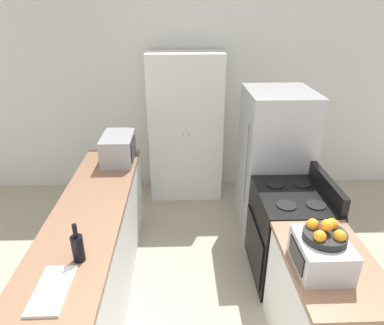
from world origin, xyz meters
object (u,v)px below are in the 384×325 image
at_px(toaster_oven, 321,254).
at_px(fruit_bowl, 325,233).
at_px(pantry_cabinet, 186,128).
at_px(wine_bottle, 78,247).
at_px(microwave, 119,148).
at_px(refrigerator, 274,163).
at_px(stove, 289,234).

relative_size(toaster_oven, fruit_bowl, 1.39).
bearing_deg(pantry_cabinet, wine_bottle, -107.00).
distance_m(pantry_cabinet, microwave, 1.15).
xyz_separation_m(pantry_cabinet, refrigerator, (0.99, -0.85, -0.14)).
relative_size(refrigerator, fruit_bowl, 6.07).
relative_size(pantry_cabinet, toaster_oven, 5.12).
height_order(wine_bottle, toaster_oven, wine_bottle).
bearing_deg(microwave, pantry_cabinet, 49.36).
xyz_separation_m(pantry_cabinet, microwave, (-0.75, -0.87, 0.08)).
relative_size(microwave, fruit_bowl, 1.89).
xyz_separation_m(stove, microwave, (-1.70, 0.81, 0.59)).
xyz_separation_m(stove, fruit_bowl, (-0.12, -0.92, 0.70)).
height_order(pantry_cabinet, fruit_bowl, pantry_cabinet).
relative_size(pantry_cabinet, stove, 1.83).
xyz_separation_m(wine_bottle, fruit_bowl, (1.60, -0.11, 0.15)).
height_order(pantry_cabinet, microwave, pantry_cabinet).
height_order(stove, fruit_bowl, fruit_bowl).
relative_size(stove, microwave, 2.05).
height_order(stove, refrigerator, refrigerator).
bearing_deg(microwave, refrigerator, 0.73).
distance_m(refrigerator, fruit_bowl, 1.79).
bearing_deg(fruit_bowl, wine_bottle, 176.02).
relative_size(pantry_cabinet, refrigerator, 1.17).
height_order(pantry_cabinet, stove, pantry_cabinet).
bearing_deg(stove, refrigerator, 88.02).
bearing_deg(microwave, wine_bottle, -90.57).
distance_m(microwave, toaster_oven, 2.36).
xyz_separation_m(pantry_cabinet, toaster_oven, (0.82, -2.62, 0.04)).
xyz_separation_m(refrigerator, wine_bottle, (-1.75, -1.65, 0.18)).
height_order(wine_bottle, fruit_bowl, fruit_bowl).
distance_m(pantry_cabinet, toaster_oven, 2.75).
relative_size(pantry_cabinet, wine_bottle, 6.79).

